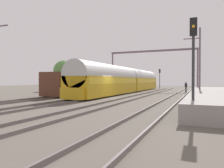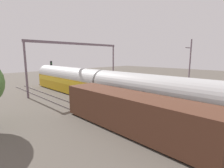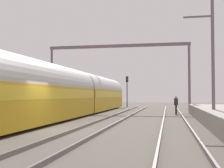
# 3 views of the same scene
# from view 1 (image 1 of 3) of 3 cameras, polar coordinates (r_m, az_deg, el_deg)

# --- Properties ---
(ground) EXTENTS (120.00, 120.00, 0.00)m
(ground) POSITION_cam_1_polar(r_m,az_deg,el_deg) (23.28, 0.33, -3.78)
(ground) COLOR #5A534A
(track_far_west) EXTENTS (1.52, 60.00, 0.16)m
(track_far_west) POSITION_cam_1_polar(r_m,az_deg,el_deg) (26.32, -12.51, -3.08)
(track_far_west) COLOR #6A605F
(track_far_west) RESTS_ON ground
(track_west) EXTENTS (1.51, 60.00, 0.16)m
(track_west) POSITION_cam_1_polar(r_m,az_deg,el_deg) (24.15, -4.30, -3.42)
(track_west) COLOR #6A605F
(track_west) RESTS_ON ground
(track_east) EXTENTS (1.51, 60.00, 0.16)m
(track_east) POSITION_cam_1_polar(r_m,az_deg,el_deg) (22.57, 5.29, -3.73)
(track_east) COLOR #6A605F
(track_east) RESTS_ON ground
(track_far_east) EXTENTS (1.52, 60.00, 0.16)m
(track_far_east) POSITION_cam_1_polar(r_m,az_deg,el_deg) (21.69, 15.98, -3.95)
(track_far_east) COLOR #6A605F
(track_far_east) RESTS_ON ground
(platform) EXTENTS (4.40, 28.00, 0.90)m
(platform) POSITION_cam_1_polar(r_m,az_deg,el_deg) (23.55, 25.84, -2.72)
(platform) COLOR gray
(platform) RESTS_ON ground
(passenger_train) EXTENTS (2.93, 32.85, 3.82)m
(passenger_train) POSITION_cam_1_polar(r_m,az_deg,el_deg) (34.78, 4.36, 1.02)
(passenger_train) COLOR gold
(passenger_train) RESTS_ON ground
(freight_car) EXTENTS (2.80, 13.00, 2.70)m
(freight_car) POSITION_cam_1_polar(r_m,az_deg,el_deg) (29.27, -8.47, 0.05)
(freight_car) COLOR #563323
(freight_car) RESTS_ON ground
(person_crossing) EXTENTS (0.38, 0.46, 1.73)m
(person_crossing) POSITION_cam_1_polar(r_m,az_deg,el_deg) (35.86, 19.21, -0.54)
(person_crossing) COLOR black
(person_crossing) RESTS_ON ground
(railway_signal_near) EXTENTS (0.36, 0.30, 5.09)m
(railway_signal_near) POSITION_cam_1_polar(r_m,az_deg,el_deg) (11.66, 20.95, 7.49)
(railway_signal_near) COLOR #2D2D33
(railway_signal_near) RESTS_ON ground
(railway_signal_far) EXTENTS (0.36, 0.30, 4.66)m
(railway_signal_far) POSITION_cam_1_polar(r_m,az_deg,el_deg) (51.86, 12.66, 2.11)
(railway_signal_far) COLOR #2D2D33
(railway_signal_far) RESTS_ON ground
(catenary_gantry) EXTENTS (17.02, 0.28, 7.86)m
(catenary_gantry) POSITION_cam_1_polar(r_m,az_deg,el_deg) (42.50, 10.64, 6.34)
(catenary_gantry) COLOR #695764
(catenary_gantry) RESTS_ON ground
(catenary_pole_east_mid) EXTENTS (1.90, 0.20, 8.00)m
(catenary_pole_east_mid) POSITION_cam_1_polar(r_m,az_deg,el_deg) (26.57, 22.36, 5.69)
(catenary_pole_east_mid) COLOR #695764
(catenary_pole_east_mid) RESTS_ON ground
(tree_west_background) EXTENTS (4.01, 4.01, 5.70)m
(tree_west_background) POSITION_cam_1_polar(r_m,az_deg,el_deg) (40.70, -12.67, 3.40)
(tree_west_background) COLOR #4C3826
(tree_west_background) RESTS_ON ground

